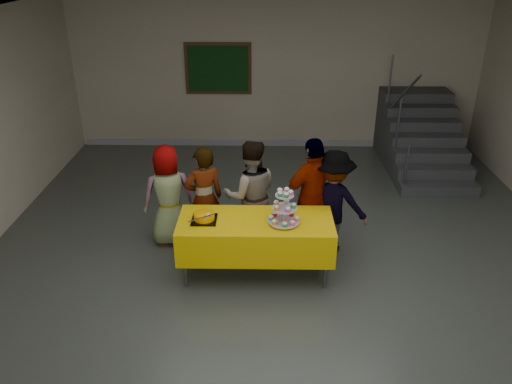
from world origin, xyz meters
TOP-DOWN VIEW (x-y plane):
  - room_shell at (0.00, 0.02)m, footprint 10.00×10.04m
  - bake_table at (-0.32, 0.42)m, footprint 1.88×0.78m
  - cupcake_stand at (0.01, 0.36)m, footprint 0.38×0.38m
  - bear_cake at (-0.94, 0.41)m, footprint 0.32×0.36m
  - schoolchild_a at (-1.52, 1.20)m, footprint 0.80×0.64m
  - schoolchild_b at (-1.02, 1.09)m, footprint 0.62×0.52m
  - schoolchild_c at (-0.41, 1.12)m, footprint 0.82×0.69m
  - schoolchild_d at (0.42, 1.00)m, footprint 1.02×0.74m
  - schoolchild_e at (0.67, 0.99)m, footprint 1.04×0.77m
  - staircase at (2.70, 4.13)m, footprint 1.30×2.40m
  - noticeboard at (-1.13, 4.96)m, footprint 1.30×0.05m

SIDE VIEW (x-z plane):
  - staircase at x=2.70m, z-range -0.53..1.51m
  - bake_table at x=-0.32m, z-range 0.17..0.94m
  - schoolchild_a at x=-1.52m, z-range 0.00..1.42m
  - schoolchild_e at x=0.67m, z-range 0.00..1.44m
  - schoolchild_b at x=-1.02m, z-range 0.00..1.45m
  - schoolchild_c at x=-0.41m, z-range 0.00..1.53m
  - schoolchild_d at x=0.42m, z-range 0.00..1.61m
  - bear_cake at x=-0.94m, z-range 0.77..0.89m
  - cupcake_stand at x=0.01m, z-range 0.72..1.17m
  - noticeboard at x=-1.13m, z-range 1.10..2.10m
  - room_shell at x=0.00m, z-range 0.62..3.64m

